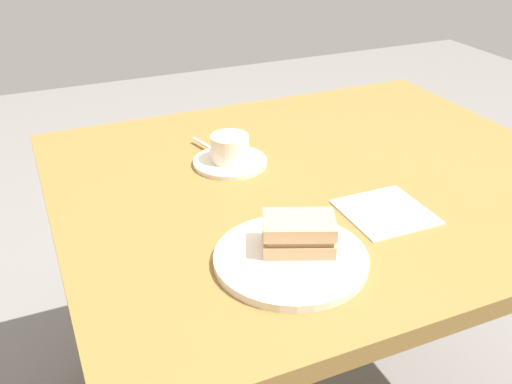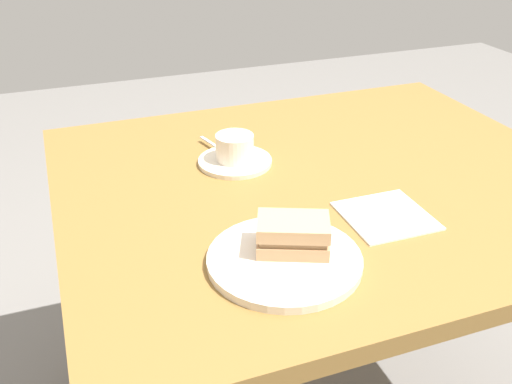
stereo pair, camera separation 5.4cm
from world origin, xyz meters
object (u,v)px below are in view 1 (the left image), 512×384
(sandwich_front, at_px, (299,233))
(coffee_cup, at_px, (230,147))
(dining_table, at_px, (320,213))
(napkin, at_px, (385,212))
(spoon, at_px, (210,147))
(sandwich_plate, at_px, (291,259))
(coffee_saucer, at_px, (230,162))

(sandwich_front, bearing_deg, coffee_cup, 86.69)
(dining_table, height_order, napkin, napkin)
(sandwich_front, bearing_deg, dining_table, 53.07)
(spoon, bearing_deg, sandwich_plate, -92.68)
(sandwich_plate, bearing_deg, sandwich_front, 35.57)
(sandwich_front, bearing_deg, sandwich_plate, -144.43)
(coffee_saucer, xyz_separation_m, spoon, (-0.02, 0.07, 0.01))
(dining_table, distance_m, sandwich_plate, 0.33)
(coffee_saucer, bearing_deg, napkin, -58.27)
(dining_table, height_order, coffee_cup, coffee_cup)
(sandwich_front, relative_size, coffee_saucer, 0.85)
(sandwich_plate, xyz_separation_m, sandwich_front, (0.02, 0.01, 0.03))
(dining_table, distance_m, napkin, 0.21)
(coffee_cup, relative_size, spoon, 1.08)
(dining_table, height_order, coffee_saucer, coffee_saucer)
(dining_table, distance_m, coffee_cup, 0.24)
(sandwich_front, height_order, napkin, sandwich_front)
(spoon, bearing_deg, dining_table, -47.63)
(spoon, xyz_separation_m, napkin, (0.21, -0.38, -0.01))
(spoon, bearing_deg, coffee_cup, -74.44)
(sandwich_plate, distance_m, napkin, 0.24)
(coffee_cup, bearing_deg, napkin, -58.44)
(coffee_cup, bearing_deg, sandwich_plate, -96.23)
(dining_table, bearing_deg, spoon, 132.37)
(napkin, bearing_deg, coffee_saucer, 121.73)
(sandwich_plate, distance_m, spoon, 0.44)
(sandwich_plate, relative_size, coffee_saucer, 1.57)
(sandwich_front, bearing_deg, coffee_saucer, 86.72)
(coffee_cup, bearing_deg, sandwich_front, -93.31)
(dining_table, xyz_separation_m, sandwich_plate, (-0.20, -0.25, 0.10))
(sandwich_front, distance_m, napkin, 0.22)
(sandwich_plate, height_order, coffee_saucer, sandwich_plate)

